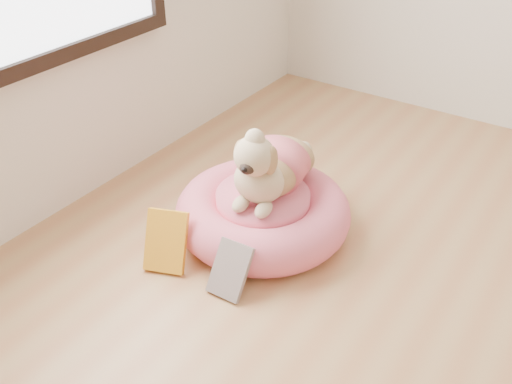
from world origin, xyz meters
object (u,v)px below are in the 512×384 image
Objects in this scene: dog at (269,154)px; book_white at (230,270)px; pet_bed at (263,213)px; book_yellow at (166,241)px.

dog is 2.30× the size of book_white.
pet_bed is 0.37m from book_white.
dog is at bearing 42.89° from book_yellow.
book_white is (0.09, -0.38, -0.27)m from dog.
book_yellow is (-0.19, -0.41, -0.25)m from dog.
pet_bed is at bearing 42.97° from book_yellow.
book_yellow is at bearing -115.60° from pet_bed.
book_white is at bearing -87.20° from dog.
pet_bed is 0.27m from dog.
dog is at bearing 100.64° from book_white.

